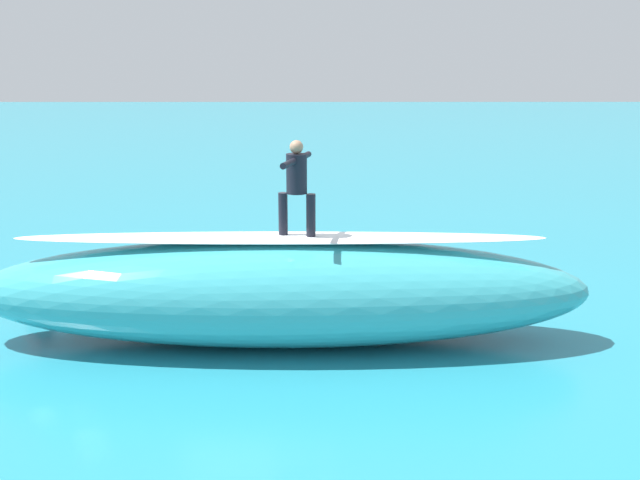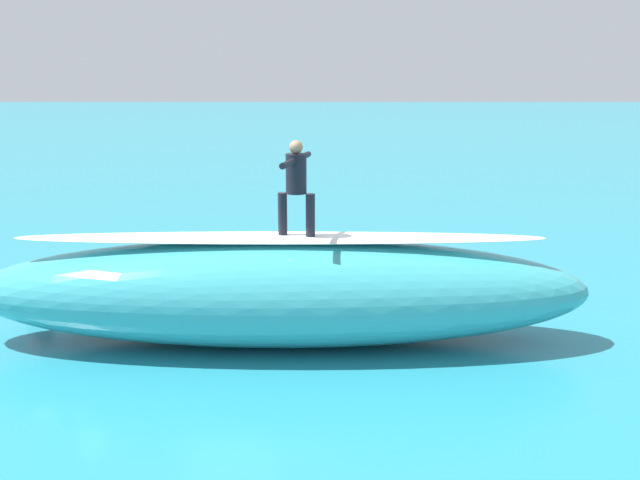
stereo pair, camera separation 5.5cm
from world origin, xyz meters
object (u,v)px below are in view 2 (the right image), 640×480
object	(u,v)px
surfer_paddling	(341,270)
buoy_marker	(38,303)
surfer_riding	(296,181)
surfboard_riding	(297,238)
surfboard_paddling	(338,279)

from	to	relation	value
surfer_paddling	buoy_marker	world-z (taller)	buoy_marker
surfer_riding	surfboard_riding	bearing A→B (deg)	131.04
surfer_paddling	surfer_riding	bearing A→B (deg)	23.61
surfer_riding	buoy_marker	distance (m)	5.14
surfer_riding	surfboard_paddling	bearing A→B (deg)	-87.66
surfer_riding	surfer_paddling	xyz separation A→B (m)	(-0.78, -3.37, -2.35)
surfboard_riding	buoy_marker	distance (m)	4.81
surfer_riding	surfer_paddling	world-z (taller)	surfer_riding
surfboard_paddling	surfer_paddling	world-z (taller)	surfer_paddling
surfer_riding	buoy_marker	world-z (taller)	surfer_riding
surfer_riding	surfboard_paddling	distance (m)	4.18
surfboard_paddling	surfer_paddling	size ratio (longest dim) A/B	1.54
surfboard_riding	surfer_paddling	xyz separation A→B (m)	(-0.78, -3.37, -1.47)
surfboard_riding	surfboard_paddling	size ratio (longest dim) A/B	0.87
buoy_marker	surfboard_riding	bearing A→B (deg)	165.66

